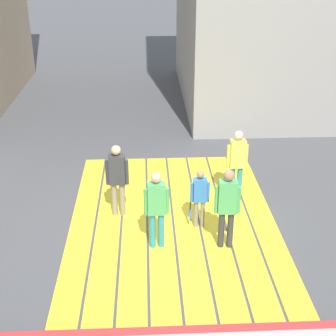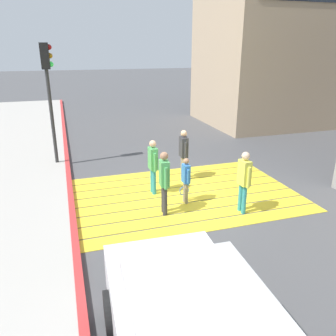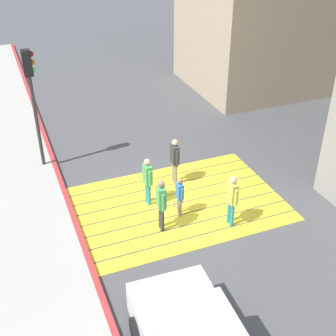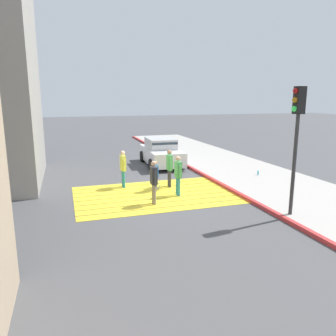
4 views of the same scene
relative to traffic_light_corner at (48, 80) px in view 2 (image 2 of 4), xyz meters
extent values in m
plane|color=#4C4C4F|center=(3.58, -3.87, -3.04)|extent=(120.00, 120.00, 0.00)
cube|color=yellow|center=(3.58, -5.79, -3.03)|extent=(6.40, 0.50, 0.01)
cube|color=yellow|center=(3.58, -5.24, -3.03)|extent=(6.40, 0.50, 0.01)
cube|color=yellow|center=(3.58, -4.69, -3.03)|extent=(6.40, 0.50, 0.01)
cube|color=yellow|center=(3.58, -4.14, -3.03)|extent=(6.40, 0.50, 0.01)
cube|color=yellow|center=(3.58, -3.59, -3.03)|extent=(6.40, 0.50, 0.01)
cube|color=yellow|center=(3.58, -3.04, -3.03)|extent=(6.40, 0.50, 0.01)
cube|color=yellow|center=(3.58, -2.49, -3.03)|extent=(6.40, 0.50, 0.01)
cube|color=yellow|center=(3.58, -1.94, -3.03)|extent=(6.40, 0.50, 0.01)
cube|color=#BC3333|center=(0.33, -3.87, -2.97)|extent=(0.16, 40.00, 0.13)
cube|color=tan|center=(12.08, 4.48, 2.73)|extent=(8.00, 6.00, 11.53)
cube|color=silver|center=(1.57, -9.79, -1.77)|extent=(1.62, 2.13, 0.60)
cube|color=#1E2833|center=(1.61, -8.87, -1.83)|extent=(1.49, 0.39, 0.49)
cylinder|color=black|center=(2.52, -8.35, -2.71)|extent=(0.25, 0.67, 0.66)
cylinder|color=black|center=(0.76, -8.27, -2.71)|extent=(0.25, 0.67, 0.66)
cylinder|color=#2D2D2D|center=(-0.02, 0.00, -1.34)|extent=(0.12, 0.12, 3.40)
cube|color=black|center=(-0.02, 0.00, 0.78)|extent=(0.28, 0.28, 0.84)
sphere|color=maroon|center=(0.14, 0.00, 1.06)|extent=(0.18, 0.18, 0.18)
sphere|color=#956310|center=(0.14, 0.00, 0.79)|extent=(0.18, 0.18, 0.18)
sphere|color=#35FF59|center=(0.14, 0.00, 0.52)|extent=(0.18, 0.18, 0.18)
cylinder|color=teal|center=(2.69, -3.41, -2.65)|extent=(0.12, 0.12, 0.77)
cylinder|color=teal|center=(2.70, -3.58, -2.65)|extent=(0.12, 0.12, 0.77)
cube|color=#4CA559|center=(2.69, -3.50, -1.95)|extent=(0.22, 0.34, 0.64)
sphere|color=tan|center=(2.69, -3.50, -1.51)|extent=(0.20, 0.20, 0.20)
cylinder|color=#4CA559|center=(2.68, -3.30, -2.01)|extent=(0.08, 0.08, 0.54)
cylinder|color=#4CA559|center=(2.70, -3.70, -2.01)|extent=(0.08, 0.08, 0.54)
cylinder|color=teal|center=(4.58, -5.28, -2.65)|extent=(0.12, 0.12, 0.78)
cylinder|color=teal|center=(4.59, -5.45, -2.65)|extent=(0.12, 0.12, 0.78)
cube|color=#D8D84C|center=(4.59, -5.37, -1.93)|extent=(0.23, 0.35, 0.65)
sphere|color=beige|center=(4.59, -5.37, -1.48)|extent=(0.20, 0.20, 0.20)
cylinder|color=#D8D84C|center=(4.58, -5.17, -2.00)|extent=(0.08, 0.08, 0.55)
cylinder|color=#D8D84C|center=(4.60, -5.57, -2.00)|extent=(0.08, 0.08, 0.55)
cylinder|color=#333338|center=(2.64, -4.74, -2.64)|extent=(0.12, 0.12, 0.79)
cylinder|color=#333338|center=(2.62, -4.92, -2.64)|extent=(0.12, 0.12, 0.79)
cube|color=#4CA559|center=(2.63, -4.83, -1.91)|extent=(0.24, 0.36, 0.66)
sphere|color=#9E7051|center=(2.63, -4.83, -1.46)|extent=(0.20, 0.20, 0.20)
cylinder|color=#4CA559|center=(2.65, -4.63, -1.98)|extent=(0.09, 0.09, 0.56)
cylinder|color=#4CA559|center=(2.61, -5.03, -1.98)|extent=(0.09, 0.09, 0.56)
cylinder|color=gray|center=(3.92, -2.62, -2.65)|extent=(0.12, 0.12, 0.78)
cylinder|color=gray|center=(3.92, -2.79, -2.65)|extent=(0.12, 0.12, 0.78)
cube|color=#333338|center=(3.92, -2.70, -1.93)|extent=(0.22, 0.35, 0.65)
sphere|color=tan|center=(3.92, -2.70, -1.49)|extent=(0.20, 0.20, 0.20)
cylinder|color=#333338|center=(3.92, -2.50, -2.00)|extent=(0.08, 0.08, 0.55)
cylinder|color=#333338|center=(3.91, -2.91, -2.00)|extent=(0.08, 0.08, 0.55)
cylinder|color=gray|center=(3.37, -4.33, -2.73)|extent=(0.09, 0.09, 0.61)
cylinder|color=gray|center=(3.38, -4.47, -2.73)|extent=(0.09, 0.09, 0.61)
cube|color=#3372BF|center=(3.37, -4.40, -2.17)|extent=(0.17, 0.27, 0.51)
sphere|color=#9E7051|center=(3.37, -4.40, -1.81)|extent=(0.16, 0.16, 0.16)
cylinder|color=#3372BF|center=(3.37, -4.23, -2.22)|extent=(0.07, 0.07, 0.44)
cylinder|color=#3372BF|center=(3.38, -4.56, -2.22)|extent=(0.07, 0.07, 0.44)
cylinder|color=black|center=(3.40, -4.21, -2.51)|extent=(0.03, 0.03, 0.28)
torus|color=blue|center=(3.40, -4.21, -2.76)|extent=(0.28, 0.03, 0.28)
camera|label=1|loc=(-5.21, -3.33, 2.56)|focal=51.95mm
camera|label=2|loc=(0.35, -12.38, 1.06)|focal=35.99mm
camera|label=3|loc=(-1.00, -14.43, 5.30)|focal=47.97mm
camera|label=4|loc=(6.96, 8.58, 0.85)|focal=35.03mm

